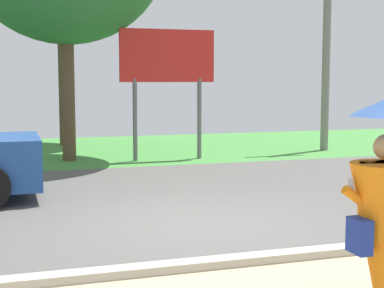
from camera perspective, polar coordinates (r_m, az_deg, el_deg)
ground_plane at (r=11.72m, az=-3.59°, el=-4.63°), size 40.00×22.00×0.20m
utility_pole at (r=18.51m, az=12.95°, el=10.64°), size 1.80×0.24×6.91m
roadside_billboard at (r=15.85m, az=-2.39°, el=7.65°), size 2.60×0.12×3.50m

